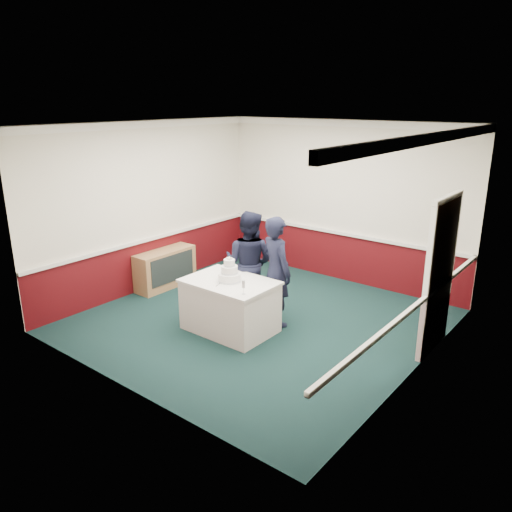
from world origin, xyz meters
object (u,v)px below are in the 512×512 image
Objects in this scene: wedding_cake at (229,274)px; sideboard at (165,269)px; champagne_flute at (243,285)px; person_woman at (276,271)px; cake_table at (230,305)px; person_man at (249,263)px; cake_knife at (219,284)px.

sideboard is at bearing 163.56° from wedding_cake.
champagne_flute is 0.90m from person_woman.
person_man is at bearing 106.64° from cake_table.
champagne_flute is 0.12× the size of person_woman.
person_woman is (0.40, 0.62, -0.05)m from wedding_cake.
person_woman reaches higher than cake_knife.
wedding_cake is 0.74m from person_man.
sideboard is 2.59m from person_woman.
person_woman reaches higher than champagne_flute.
cake_knife is at bearing 171.42° from champagne_flute.
cake_knife is at bearing 81.99° from person_woman.
person_man is 0.99× the size of person_woman.
wedding_cake is at bearing 90.00° from cake_table.
sideboard is 2.23m from cake_table.
cake_knife is 0.93m from person_man.
cake_knife is at bearing -98.53° from wedding_cake.
sideboard is at bearing 19.38° from person_woman.
champagne_flute reaches higher than cake_knife.
wedding_cake reaches higher than cake_table.
person_woman is at bearing -0.36° from sideboard.
person_man is at bearing 11.13° from person_woman.
sideboard is 2.30m from wedding_cake.
cake_table is at bearing -90.00° from wedding_cake.
person_woman is (2.54, -0.02, 0.50)m from sideboard.
wedding_cake is at bearing 60.50° from cake_knife.
champagne_flute is 1.22m from person_man.
person_woman reaches higher than person_man.
cake_table is 6.00× the size of cake_knife.
person_man is (-0.21, 0.71, -0.06)m from wedding_cake.
person_man reaches higher than sideboard.
cake_table is 0.86m from person_man.
person_woman is at bearing 57.03° from cake_table.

